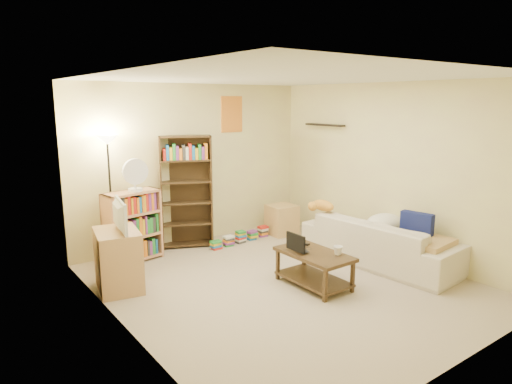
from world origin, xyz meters
TOP-DOWN VIEW (x-y plane):
  - room at (0.00, 0.01)m, footprint 4.50×4.54m
  - sofa at (1.55, -0.22)m, footprint 2.33×1.23m
  - navy_pillow at (1.69, -0.68)m, footprint 0.20×0.44m
  - cream_blanket at (1.70, -0.15)m, footprint 0.59×0.42m
  - tabby_cat at (1.20, 0.59)m, footprint 0.51×0.21m
  - coffee_table at (0.26, -0.25)m, footprint 0.54×0.96m
  - laptop at (0.21, -0.12)m, footprint 0.42×0.39m
  - laptop_screen at (0.07, -0.12)m, footprint 0.01×0.32m
  - mug at (0.43, -0.48)m, footprint 0.20×0.20m
  - tv_remote at (0.37, 0.07)m, footprint 0.10×0.18m
  - tv_stand at (-1.70, 1.07)m, footprint 0.61×0.76m
  - television at (-1.70, 1.07)m, footprint 0.68×0.33m
  - tall_bookshelf at (-0.25, 2.05)m, footprint 0.82×0.55m
  - short_bookshelf at (-1.18, 1.91)m, footprint 0.83×0.44m
  - desk_fan at (-1.13, 1.86)m, footprint 0.36×0.20m
  - floor_lamp at (-1.42, 2.05)m, footprint 0.30×0.30m
  - side_table at (1.36, 1.69)m, footprint 0.47×0.47m
  - end_cabinet at (1.59, -0.92)m, footprint 0.67×0.58m
  - book_stacks at (0.53, 1.71)m, footprint 1.14×0.22m

SIDE VIEW (x-z plane):
  - book_stacks at x=0.53m, z-range -0.01..0.18m
  - side_table at x=1.36m, z-range 0.00..0.50m
  - end_cabinet at x=1.59m, z-range 0.00..0.52m
  - coffee_table at x=0.26m, z-range 0.06..0.49m
  - sofa at x=1.55m, z-range 0.00..0.64m
  - tv_stand at x=-1.70m, z-range 0.00..0.73m
  - tv_remote at x=0.37m, z-range 0.43..0.45m
  - laptop at x=0.21m, z-range 0.43..0.45m
  - mug at x=0.43m, z-range 0.43..0.53m
  - short_bookshelf at x=-1.18m, z-range 0.00..1.01m
  - cream_blanket at x=1.70m, z-range 0.42..0.67m
  - laptop_screen at x=0.07m, z-range 0.45..0.66m
  - navy_pillow at x=1.69m, z-range 0.42..0.80m
  - tabby_cat at x=1.20m, z-range 0.64..0.81m
  - tall_bookshelf at x=-0.25m, z-range 0.05..1.78m
  - television at x=-1.70m, z-range 0.73..1.10m
  - desk_fan at x=-1.13m, z-range 1.01..1.47m
  - floor_lamp at x=-1.42m, z-range 0.53..2.32m
  - room at x=0.00m, z-range 0.36..2.88m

